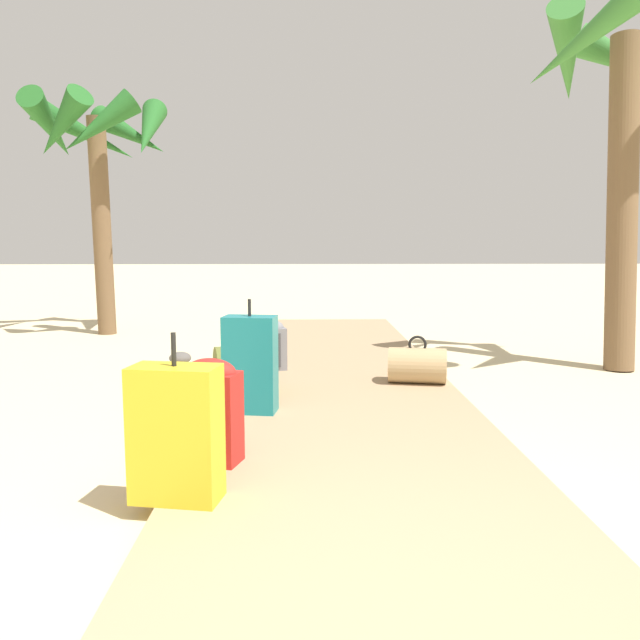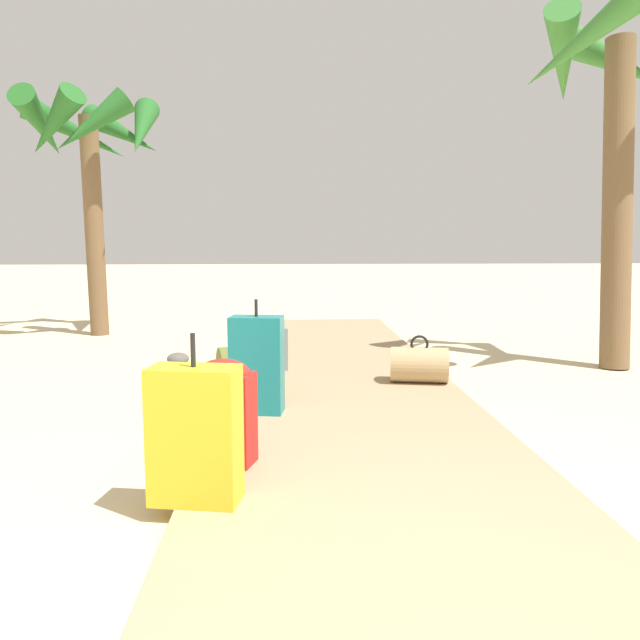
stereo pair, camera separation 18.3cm
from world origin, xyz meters
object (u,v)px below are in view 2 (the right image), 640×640
object	(u,v)px
suitcase_teal	(257,365)
palm_tree_far_right	(625,91)
duffel_bag_tan	(419,365)
suitcase_yellow	(195,435)
backpack_red	(225,409)
palm_tree_far_left	(90,145)
duffel_bag_olive	(248,370)
backpack_grey	(269,343)

from	to	relation	value
suitcase_teal	palm_tree_far_right	world-z (taller)	palm_tree_far_right
duffel_bag_tan	suitcase_yellow	bearing A→B (deg)	-122.88
backpack_red	duffel_bag_tan	bearing A→B (deg)	52.35
duffel_bag_tan	palm_tree_far_right	distance (m)	3.53
duffel_bag_tan	suitcase_teal	bearing A→B (deg)	-146.77
suitcase_yellow	palm_tree_far_left	distance (m)	6.92
backpack_red	palm_tree_far_left	distance (m)	6.49
backpack_red	suitcase_teal	world-z (taller)	suitcase_teal
duffel_bag_tan	palm_tree_far_left	world-z (taller)	palm_tree_far_left
suitcase_teal	palm_tree_far_left	xyz separation A→B (m)	(-2.47, 4.55, 2.21)
backpack_red	suitcase_yellow	bearing A→B (deg)	-99.85
duffel_bag_olive	palm_tree_far_left	world-z (taller)	palm_tree_far_left
backpack_grey	backpack_red	world-z (taller)	backpack_red
backpack_grey	backpack_red	distance (m)	2.64
backpack_grey	suitcase_teal	xyz separation A→B (m)	(-0.04, -1.56, 0.10)
backpack_grey	duffel_bag_tan	bearing A→B (deg)	-24.92
backpack_red	backpack_grey	bearing A→B (deg)	86.15
suitcase_yellow	palm_tree_far_left	bearing A→B (deg)	110.07
suitcase_yellow	duffel_bag_tan	bearing A→B (deg)	57.12
suitcase_teal	backpack_grey	bearing A→B (deg)	88.42
duffel_bag_tan	backpack_red	bearing A→B (deg)	-127.65
backpack_grey	suitcase_yellow	size ratio (longest dim) A/B	0.60
duffel_bag_olive	palm_tree_far_left	distance (m)	5.19
palm_tree_far_right	backpack_grey	bearing A→B (deg)	-175.98
duffel_bag_olive	suitcase_teal	size ratio (longest dim) A/B	0.67
backpack_red	palm_tree_far_right	size ratio (longest dim) A/B	0.16
backpack_grey	suitcase_yellow	bearing A→B (deg)	-94.86
backpack_grey	duffel_bag_olive	bearing A→B (deg)	-98.45
duffel_bag_tan	palm_tree_far_right	size ratio (longest dim) A/B	0.14
duffel_bag_olive	suitcase_yellow	world-z (taller)	suitcase_yellow
palm_tree_far_right	palm_tree_far_left	distance (m)	6.69
backpack_red	suitcase_teal	distance (m)	1.09
duffel_bag_olive	suitcase_yellow	size ratio (longest dim) A/B	0.67
palm_tree_far_right	palm_tree_far_left	world-z (taller)	palm_tree_far_right
duffel_bag_olive	suitcase_yellow	bearing A→B (deg)	-93.25
backpack_red	duffel_bag_tan	world-z (taller)	backpack_red
suitcase_yellow	palm_tree_far_right	world-z (taller)	palm_tree_far_right
suitcase_teal	palm_tree_far_right	distance (m)	4.71
backpack_red	duffel_bag_olive	distance (m)	1.66
duffel_bag_olive	duffel_bag_tan	bearing A→B (deg)	12.71
suitcase_teal	palm_tree_far_left	world-z (taller)	palm_tree_far_left
backpack_grey	duffel_bag_olive	world-z (taller)	duffel_bag_olive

